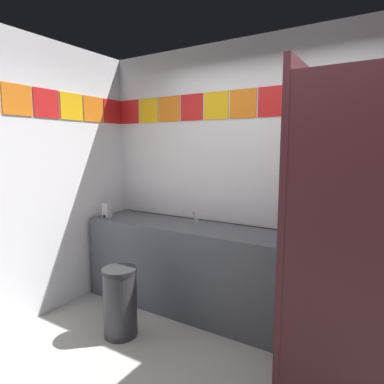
{
  "coord_description": "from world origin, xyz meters",
  "views": [
    {
      "loc": [
        0.86,
        -1.58,
        1.65
      ],
      "look_at": [
        -0.64,
        0.84,
        1.26
      ],
      "focal_mm": 30.85,
      "sensor_mm": 36.0,
      "label": 1
    }
  ],
  "objects": [
    {
      "name": "faucet_center",
      "position": [
        -0.84,
        1.24,
        0.93
      ],
      "size": [
        0.04,
        0.1,
        0.14
      ],
      "color": "silver",
      "rests_on": "vanity_counter"
    },
    {
      "name": "wall_side",
      "position": [
        -2.07,
        -0.0,
        1.35
      ],
      "size": [
        0.09,
        2.88,
        2.68
      ],
      "color": "silver",
      "rests_on": "ground_plane"
    },
    {
      "name": "trash_bin",
      "position": [
        -1.11,
        0.41,
        0.31
      ],
      "size": [
        0.3,
        0.3,
        0.61
      ],
      "color": "#333338",
      "rests_on": "ground_plane"
    },
    {
      "name": "stall_divider",
      "position": [
        0.56,
        0.47,
        1.04
      ],
      "size": [
        0.92,
        1.44,
        2.09
      ],
      "color": "#471E23",
      "rests_on": "ground_plane"
    },
    {
      "name": "wall_back",
      "position": [
        0.0,
        1.48,
        1.35
      ],
      "size": [
        4.06,
        0.09,
        2.68
      ],
      "color": "silver",
      "rests_on": "ground_plane"
    },
    {
      "name": "soap_dispenser",
      "position": [
        -1.83,
        0.97,
        0.96
      ],
      "size": [
        0.09,
        0.09,
        0.16
      ],
      "color": "#B7BABF",
      "rests_on": "vanity_counter"
    },
    {
      "name": "vanity_counter",
      "position": [
        -0.84,
        1.15,
        0.44
      ],
      "size": [
        2.27,
        0.59,
        0.88
      ],
      "color": "#4C515B",
      "rests_on": "ground_plane"
    }
  ]
}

